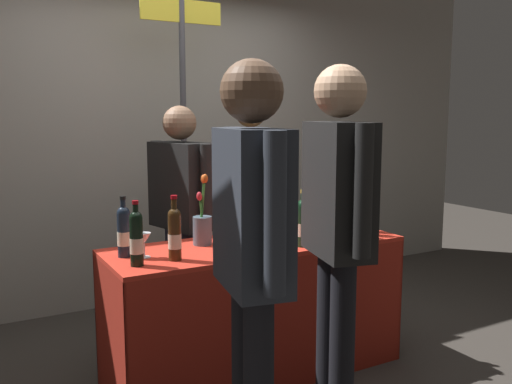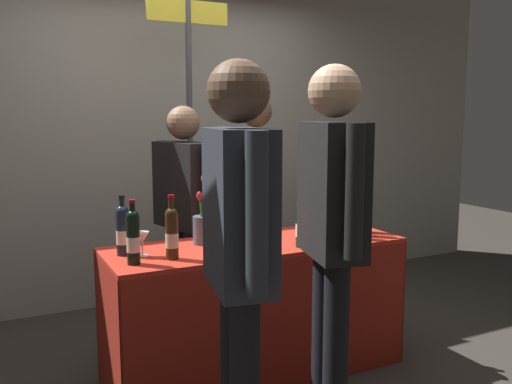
{
  "view_description": "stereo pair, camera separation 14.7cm",
  "coord_description": "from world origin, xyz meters",
  "px_view_note": "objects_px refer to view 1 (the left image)",
  "views": [
    {
      "loc": [
        -1.54,
        -2.73,
        1.54
      ],
      "look_at": [
        0.0,
        0.0,
        1.09
      ],
      "focal_mm": 38.57,
      "sensor_mm": 36.0,
      "label": 1
    },
    {
      "loc": [
        -1.41,
        -2.8,
        1.54
      ],
      "look_at": [
        0.0,
        0.0,
        1.09
      ],
      "focal_mm": 38.57,
      "sensor_mm": 36.0,
      "label": 2
    }
  ],
  "objects_px": {
    "tasting_table": "(256,286)",
    "wine_glass_near_vendor": "(144,239)",
    "featured_wine_bottle": "(124,231)",
    "display_bottle_0": "(361,209)",
    "flower_vase": "(202,227)",
    "taster_foreground_right": "(338,215)",
    "vendor_presenter": "(181,203)",
    "booth_signpost": "(184,125)",
    "wine_glass_mid": "(317,219)"
  },
  "relations": [
    {
      "from": "tasting_table",
      "to": "vendor_presenter",
      "type": "distance_m",
      "value": 0.78
    },
    {
      "from": "booth_signpost",
      "to": "display_bottle_0",
      "type": "bearing_deg",
      "value": -55.09
    },
    {
      "from": "featured_wine_bottle",
      "to": "vendor_presenter",
      "type": "relative_size",
      "value": 0.2
    },
    {
      "from": "vendor_presenter",
      "to": "flower_vase",
      "type": "bearing_deg",
      "value": -21.73
    },
    {
      "from": "featured_wine_bottle",
      "to": "display_bottle_0",
      "type": "distance_m",
      "value": 1.51
    },
    {
      "from": "flower_vase",
      "to": "vendor_presenter",
      "type": "bearing_deg",
      "value": 82.21
    },
    {
      "from": "wine_glass_near_vendor",
      "to": "featured_wine_bottle",
      "type": "bearing_deg",
      "value": 141.86
    },
    {
      "from": "wine_glass_near_vendor",
      "to": "flower_vase",
      "type": "distance_m",
      "value": 0.4
    },
    {
      "from": "taster_foreground_right",
      "to": "booth_signpost",
      "type": "distance_m",
      "value": 1.8
    },
    {
      "from": "display_bottle_0",
      "to": "wine_glass_mid",
      "type": "xyz_separation_m",
      "value": [
        -0.28,
        0.09,
        -0.05
      ]
    },
    {
      "from": "vendor_presenter",
      "to": "wine_glass_mid",
      "type": "bearing_deg",
      "value": 36.04
    },
    {
      "from": "vendor_presenter",
      "to": "taster_foreground_right",
      "type": "height_order",
      "value": "taster_foreground_right"
    },
    {
      "from": "flower_vase",
      "to": "tasting_table",
      "type": "bearing_deg",
      "value": -21.94
    },
    {
      "from": "wine_glass_near_vendor",
      "to": "booth_signpost",
      "type": "bearing_deg",
      "value": 58.03
    },
    {
      "from": "vendor_presenter",
      "to": "booth_signpost",
      "type": "bearing_deg",
      "value": 141.14
    },
    {
      "from": "featured_wine_bottle",
      "to": "display_bottle_0",
      "type": "bearing_deg",
      "value": -4.4
    },
    {
      "from": "wine_glass_mid",
      "to": "booth_signpost",
      "type": "xyz_separation_m",
      "value": [
        -0.48,
        1.01,
        0.57
      ]
    },
    {
      "from": "featured_wine_bottle",
      "to": "wine_glass_near_vendor",
      "type": "height_order",
      "value": "featured_wine_bottle"
    },
    {
      "from": "tasting_table",
      "to": "taster_foreground_right",
      "type": "distance_m",
      "value": 0.89
    },
    {
      "from": "featured_wine_bottle",
      "to": "vendor_presenter",
      "type": "bearing_deg",
      "value": 45.4
    },
    {
      "from": "display_bottle_0",
      "to": "taster_foreground_right",
      "type": "relative_size",
      "value": 0.18
    },
    {
      "from": "display_bottle_0",
      "to": "taster_foreground_right",
      "type": "bearing_deg",
      "value": -136.79
    },
    {
      "from": "tasting_table",
      "to": "display_bottle_0",
      "type": "distance_m",
      "value": 0.85
    },
    {
      "from": "flower_vase",
      "to": "booth_signpost",
      "type": "relative_size",
      "value": 0.17
    },
    {
      "from": "display_bottle_0",
      "to": "vendor_presenter",
      "type": "bearing_deg",
      "value": 145.58
    },
    {
      "from": "display_bottle_0",
      "to": "flower_vase",
      "type": "height_order",
      "value": "flower_vase"
    },
    {
      "from": "featured_wine_bottle",
      "to": "tasting_table",
      "type": "bearing_deg",
      "value": -5.0
    },
    {
      "from": "featured_wine_bottle",
      "to": "taster_foreground_right",
      "type": "bearing_deg",
      "value": -44.26
    },
    {
      "from": "wine_glass_mid",
      "to": "flower_vase",
      "type": "xyz_separation_m",
      "value": [
        -0.75,
        0.08,
        0.01
      ]
    },
    {
      "from": "wine_glass_near_vendor",
      "to": "wine_glass_mid",
      "type": "height_order",
      "value": "wine_glass_mid"
    },
    {
      "from": "tasting_table",
      "to": "wine_glass_near_vendor",
      "type": "bearing_deg",
      "value": -179.88
    },
    {
      "from": "featured_wine_bottle",
      "to": "vendor_presenter",
      "type": "distance_m",
      "value": 0.77
    },
    {
      "from": "tasting_table",
      "to": "display_bottle_0",
      "type": "height_order",
      "value": "display_bottle_0"
    },
    {
      "from": "featured_wine_bottle",
      "to": "display_bottle_0",
      "type": "relative_size",
      "value": 1.01
    },
    {
      "from": "wine_glass_mid",
      "to": "flower_vase",
      "type": "height_order",
      "value": "flower_vase"
    },
    {
      "from": "taster_foreground_right",
      "to": "booth_signpost",
      "type": "height_order",
      "value": "booth_signpost"
    },
    {
      "from": "flower_vase",
      "to": "taster_foreground_right",
      "type": "relative_size",
      "value": 0.23
    },
    {
      "from": "tasting_table",
      "to": "featured_wine_bottle",
      "type": "height_order",
      "value": "featured_wine_bottle"
    },
    {
      "from": "flower_vase",
      "to": "booth_signpost",
      "type": "xyz_separation_m",
      "value": [
        0.27,
        0.93,
        0.56
      ]
    },
    {
      "from": "display_bottle_0",
      "to": "taster_foreground_right",
      "type": "xyz_separation_m",
      "value": [
        -0.7,
        -0.66,
        0.14
      ]
    },
    {
      "from": "tasting_table",
      "to": "booth_signpost",
      "type": "xyz_separation_m",
      "value": [
        -0.02,
        1.04,
        0.92
      ]
    },
    {
      "from": "featured_wine_bottle",
      "to": "wine_glass_near_vendor",
      "type": "bearing_deg",
      "value": -38.14
    },
    {
      "from": "taster_foreground_right",
      "to": "booth_signpost",
      "type": "bearing_deg",
      "value": 16.1
    },
    {
      "from": "tasting_table",
      "to": "booth_signpost",
      "type": "relative_size",
      "value": 0.74
    },
    {
      "from": "wine_glass_mid",
      "to": "taster_foreground_right",
      "type": "relative_size",
      "value": 0.08
    },
    {
      "from": "wine_glass_near_vendor",
      "to": "booth_signpost",
      "type": "xyz_separation_m",
      "value": [
        0.65,
        1.05,
        0.57
      ]
    },
    {
      "from": "featured_wine_bottle",
      "to": "taster_foreground_right",
      "type": "distance_m",
      "value": 1.12
    },
    {
      "from": "vendor_presenter",
      "to": "taster_foreground_right",
      "type": "xyz_separation_m",
      "value": [
        0.26,
        -1.32,
        0.11
      ]
    },
    {
      "from": "display_bottle_0",
      "to": "vendor_presenter",
      "type": "relative_size",
      "value": 0.2
    },
    {
      "from": "tasting_table",
      "to": "booth_signpost",
      "type": "distance_m",
      "value": 1.4
    }
  ]
}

